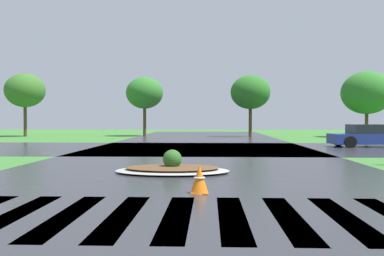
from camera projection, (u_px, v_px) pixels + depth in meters
name	position (u px, v px, depth m)	size (l,w,h in m)	color
asphalt_roadway	(191.00, 173.00, 12.90)	(11.77, 80.00, 0.01)	#2B2B30
asphalt_cross_road	(200.00, 148.00, 23.43)	(90.00, 10.60, 0.01)	#2B2B30
crosswalk_stripes	(177.00, 216.00, 7.17)	(7.65, 3.43, 0.01)	white
median_island	(172.00, 168.00, 12.96)	(3.38, 2.22, 0.68)	#9E9B93
car_dark_suv	(370.00, 136.00, 24.74)	(4.62, 2.29, 1.26)	navy
traffic_cone	(199.00, 180.00, 9.35)	(0.39, 0.39, 0.61)	orange
background_treeline	(298.00, 92.00, 37.87)	(44.65, 5.56, 5.73)	#4C3823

